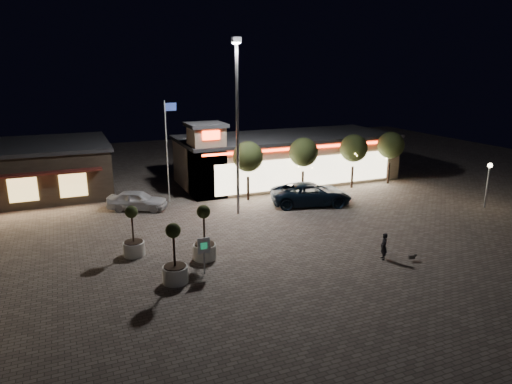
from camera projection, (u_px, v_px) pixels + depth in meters
name	position (u px, v px, depth m)	size (l,w,h in m)	color
ground	(256.00, 258.00, 25.80)	(90.00, 90.00, 0.00)	#70645B
retail_building	(283.00, 158.00, 42.83)	(20.40, 8.40, 6.10)	tan
restaurant_building	(6.00, 171.00, 37.69)	(16.40, 11.00, 4.30)	#382D23
floodlight_pole	(237.00, 118.00, 31.79)	(0.60, 0.40, 12.38)	gray
flagpole	(168.00, 143.00, 35.37)	(0.95, 0.10, 8.00)	white
lamp_post_east	(489.00, 176.00, 34.46)	(0.36, 0.36, 3.48)	gray
string_tree_a	(248.00, 157.00, 36.13)	(2.42, 2.42, 4.79)	#332319
string_tree_b	(303.00, 152.00, 38.01)	(2.42, 2.42, 4.79)	#332319
string_tree_c	(354.00, 148.00, 39.89)	(2.42, 2.42, 4.79)	#332319
string_tree_d	(391.00, 145.00, 41.40)	(2.42, 2.42, 4.79)	#332319
pickup_truck	(311.00, 194.00, 35.58)	(2.89, 6.28, 1.74)	black
white_sedan	(137.00, 200.00, 34.30)	(1.78, 4.43, 1.51)	silver
pedestrian	(384.00, 246.00, 25.45)	(0.56, 0.37, 1.54)	black
dog	(413.00, 256.00, 25.38)	(0.51, 0.22, 0.27)	#59514C
planter_left	(133.00, 240.00, 25.94)	(1.21, 1.21, 2.98)	silver
planter_mid	(175.00, 264.00, 22.66)	(1.27, 1.27, 3.13)	silver
planter_right	(204.00, 243.00, 25.45)	(1.29, 1.29, 3.17)	silver
valet_sign	(204.00, 249.00, 23.52)	(0.65, 0.09, 1.98)	gray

